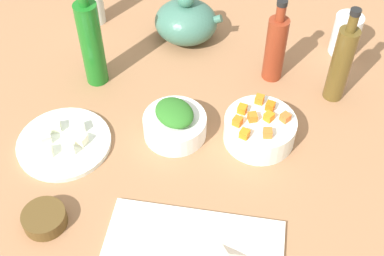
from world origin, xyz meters
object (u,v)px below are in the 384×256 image
object	(u,v)px
bottle_2	(341,63)
drinking_glass_0	(346,35)
bowl_carrots	(260,130)
bowl_small_side	(45,219)
teapot	(186,21)
bottle_0	(276,47)
bottle_1	(91,42)
plate_tofu	(64,143)
bowl_greens	(175,126)

from	to	relation	value
bottle_2	drinking_glass_0	size ratio (longest dim) A/B	2.29
bowl_carrots	bottle_2	world-z (taller)	bottle_2
bowl_small_side	teapot	distance (cm)	62.81
bowl_carrots	bowl_small_side	size ratio (longest dim) A/B	1.85
bowl_small_side	bottle_0	bearing A→B (deg)	51.95
bottle_1	bottle_2	distance (cm)	56.84
plate_tofu	bottle_1	size ratio (longest dim) A/B	0.76
plate_tofu	bowl_small_side	bearing A→B (deg)	-80.26
bottle_0	teapot	bearing A→B (deg)	155.66
bowl_greens	drinking_glass_0	bearing A→B (deg)	44.44
bowl_carrots	bottle_0	distance (cm)	21.89
bowl_carrots	teapot	distance (cm)	38.85
bowl_greens	bottle_1	bearing A→B (deg)	148.22
plate_tofu	bottle_1	bearing A→B (deg)	87.93
drinking_glass_0	plate_tofu	bearing A→B (deg)	-143.85
bowl_carrots	bottle_2	size ratio (longest dim) A/B	0.64
plate_tofu	teapot	world-z (taller)	teapot
bowl_greens	bottle_0	bearing A→B (deg)	49.80
plate_tofu	drinking_glass_0	size ratio (longest dim) A/B	1.91
teapot	bowl_carrots	bearing A→B (deg)	-54.65
teapot	plate_tofu	bearing A→B (deg)	-114.71
bottle_0	bottle_1	size ratio (longest dim) A/B	0.81
bowl_small_side	bottle_0	xyz separation A→B (cm)	(39.19, 50.06, 7.51)
teapot	bottle_1	xyz separation A→B (cm)	(-18.25, -19.77, 5.97)
bowl_carrots	bowl_small_side	world-z (taller)	bowl_carrots
bowl_carrots	drinking_glass_0	world-z (taller)	drinking_glass_0
bottle_0	bottle_1	world-z (taller)	bottle_1
plate_tofu	teapot	distance (cm)	45.78
bowl_greens	bottle_1	size ratio (longest dim) A/B	0.51
bowl_greens	bottle_1	xyz separation A→B (cm)	(-22.31, 13.83, 9.01)
bottle_0	drinking_glass_0	size ratio (longest dim) A/B	2.05
bowl_small_side	teapot	bearing A→B (deg)	75.49
plate_tofu	bottle_0	world-z (taller)	bottle_0
bowl_greens	drinking_glass_0	world-z (taller)	drinking_glass_0
teapot	bottle_1	distance (cm)	27.56
bowl_small_side	drinking_glass_0	size ratio (longest dim) A/B	0.79
bowl_small_side	bottle_2	bearing A→B (deg)	40.31
bowl_greens	bowl_small_side	xyz separation A→B (cm)	(-19.77, -27.09, -0.98)
teapot	bottle_2	world-z (taller)	bottle_2
bottle_0	bowl_greens	bearing A→B (deg)	-130.20
bottle_1	bottle_2	xyz separation A→B (cm)	(56.61, 4.96, -1.27)
bottle_0	drinking_glass_0	xyz separation A→B (cm)	(17.09, 12.82, -3.70)
drinking_glass_0	teapot	bearing A→B (deg)	-176.90
teapot	bottle_2	size ratio (longest dim) A/B	0.72
bowl_small_side	bottle_2	distance (cm)	71.44
bowl_carrots	teapot	world-z (taller)	teapot
bottle_0	plate_tofu	bearing A→B (deg)	-144.14
plate_tofu	bowl_greens	xyz separation A→B (cm)	(23.09, 7.75, 1.92)
teapot	bottle_1	world-z (taller)	bottle_1
bottle_1	bottle_2	size ratio (longest dim) A/B	1.10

